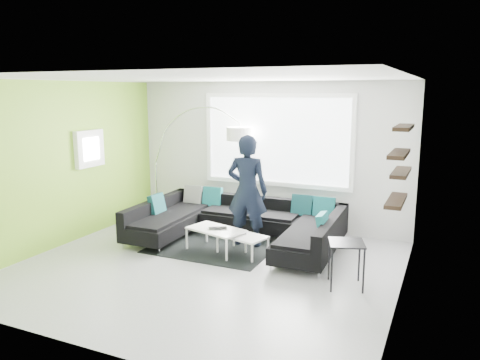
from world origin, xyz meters
name	(u,v)px	position (x,y,z in m)	size (l,w,h in m)	color
ground	(207,267)	(0.00, 0.00, 0.00)	(5.50, 5.50, 0.00)	gray
room_shell	(214,147)	(0.04, 0.21, 1.81)	(5.54, 5.04, 2.82)	silver
sectional_sofa	(237,225)	(-0.06, 1.21, 0.33)	(3.53, 2.25, 0.75)	black
rug	(212,247)	(-0.34, 0.83, 0.01)	(2.02, 1.47, 0.01)	black
coffee_table	(229,242)	(0.03, 0.71, 0.20)	(1.19, 0.69, 0.39)	silver
arc_lamp	(156,162)	(-2.31, 2.10, 1.16)	(2.15, 0.58, 2.33)	silver
side_table	(346,264)	(2.05, 0.16, 0.31)	(0.46, 0.46, 0.63)	black
person	(247,191)	(0.14, 1.21, 0.96)	(0.75, 0.54, 1.91)	black
laptop	(218,229)	(-0.14, 0.66, 0.40)	(0.35, 0.31, 0.02)	black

